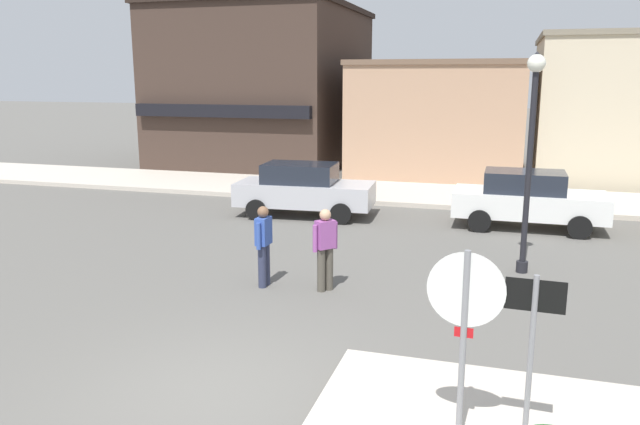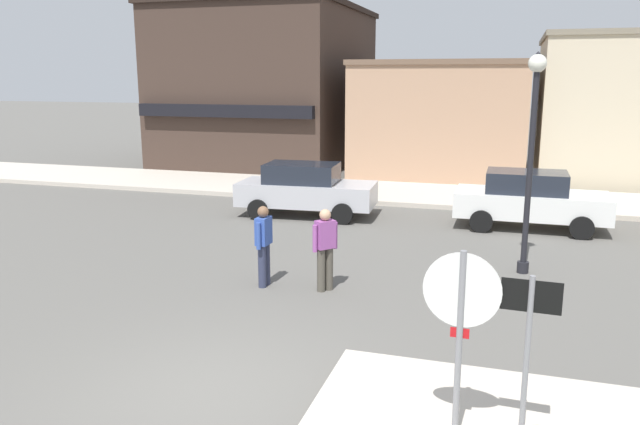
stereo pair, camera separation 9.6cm
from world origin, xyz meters
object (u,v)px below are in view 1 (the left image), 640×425
one_way_sign (531,346)px  pedestrian_crossing_far (325,247)px  parked_car_nearest (304,189)px  stop_sign (464,322)px  parked_car_second (528,199)px  lamp_post (532,132)px  pedestrian_crossing_near (264,244)px

one_way_sign → pedestrian_crossing_far: one_way_sign is taller
parked_car_nearest → stop_sign: bearing=-63.7°
one_way_sign → pedestrian_crossing_far: bearing=127.6°
parked_car_nearest → parked_car_second: size_ratio=1.03×
stop_sign → lamp_post: bearing=83.7°
one_way_sign → parked_car_nearest: size_ratio=0.51×
stop_sign → one_way_sign: 0.71m
one_way_sign → parked_car_second: (0.25, 11.14, -0.52)m
parked_car_second → pedestrian_crossing_near: bearing=-127.5°
parked_car_second → pedestrian_crossing_near: (-5.05, -6.58, 0.06)m
stop_sign → pedestrian_crossing_far: bearing=121.9°
lamp_post → pedestrian_crossing_near: (-4.89, -2.40, -2.09)m
lamp_post → pedestrian_crossing_far: 4.81m
one_way_sign → parked_car_nearest: 12.44m
pedestrian_crossing_far → lamp_post: bearing=32.2°
parked_car_nearest → pedestrian_crossing_far: size_ratio=2.55×
parked_car_second → pedestrian_crossing_far: size_ratio=2.49×
stop_sign → parked_car_nearest: size_ratio=0.56×
lamp_post → pedestrian_crossing_near: lamp_post is taller
parked_car_nearest → one_way_sign: bearing=-60.8°
lamp_post → parked_car_nearest: (-6.14, 3.89, -2.15)m
parked_car_second → pedestrian_crossing_far: (-3.83, -6.49, 0.06)m
parked_car_nearest → parked_car_second: bearing=2.7°
stop_sign → pedestrian_crossing_far: 5.51m
lamp_post → one_way_sign: bearing=-90.7°
one_way_sign → lamp_post: bearing=89.3°
pedestrian_crossing_near → pedestrian_crossing_far: (1.23, 0.09, 0.00)m
one_way_sign → parked_car_nearest: (-6.05, 10.85, -0.52)m
pedestrian_crossing_near → pedestrian_crossing_far: bearing=4.3°
lamp_post → pedestrian_crossing_far: size_ratio=2.82×
stop_sign → lamp_post: size_ratio=0.51×
lamp_post → parked_car_second: bearing=87.8°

